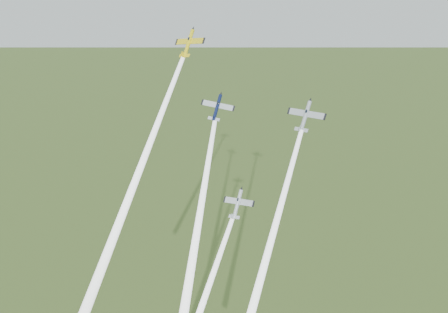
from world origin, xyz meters
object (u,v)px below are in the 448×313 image
at_px(plane_navy, 217,107).
at_px(plane_yellow, 189,43).
at_px(plane_silver_low, 238,204).
at_px(plane_silver_right, 305,116).

bearing_deg(plane_navy, plane_yellow, 144.03).
height_order(plane_yellow, plane_silver_low, plane_yellow).
bearing_deg(plane_yellow, plane_silver_right, 10.92).
xyz_separation_m(plane_yellow, plane_navy, (9.92, -3.21, -12.80)).
bearing_deg(plane_yellow, plane_silver_low, -21.08).
bearing_deg(plane_silver_low, plane_navy, 151.26).
bearing_deg(plane_navy, plane_silver_low, -50.48).
bearing_deg(plane_silver_low, plane_silver_right, 57.75).
bearing_deg(plane_silver_right, plane_navy, -163.10).
height_order(plane_yellow, plane_navy, plane_yellow).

